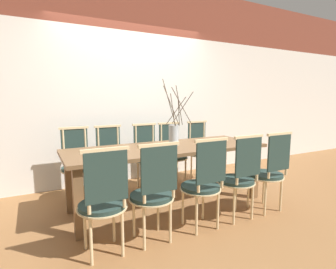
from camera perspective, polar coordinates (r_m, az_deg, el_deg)
ground_plane at (r=3.45m, az=0.00°, el=-14.91°), size 16.00×16.00×0.00m
wall_rear at (r=4.34m, az=-7.85°, el=11.30°), size 12.00×0.06×3.20m
dining_table at (r=3.26m, az=0.00°, el=-4.34°), size 2.47×0.87×0.75m
chair_near_leftend at (r=2.31m, az=-13.84°, el=-13.54°), size 0.43×0.43×0.96m
chair_near_left at (r=2.44m, az=-3.13°, el=-12.06°), size 0.43×0.43×0.96m
chair_near_center at (r=2.71m, az=7.73°, el=-10.12°), size 0.43×0.43×0.96m
chair_near_right at (r=3.00m, az=15.26°, el=-8.54°), size 0.43×0.43×0.96m
chair_near_rightend at (r=3.32m, az=21.16°, el=-7.19°), size 0.43×0.43×0.96m
chair_far_leftend at (r=3.67m, az=-19.23°, el=-5.65°), size 0.43×0.43×0.96m
chair_far_left at (r=3.76m, az=-12.32°, el=-5.07°), size 0.43×0.43×0.96m
chair_far_center at (r=3.94m, az=-4.44°, el=-4.32°), size 0.43×0.43×0.96m
chair_far_right at (r=4.12m, az=0.99°, el=-3.75°), size 0.43×0.43×0.96m
chair_far_rightend at (r=4.40m, az=7.12°, el=-3.07°), size 0.43×0.43×0.96m
vase_centerpiece at (r=3.30m, az=1.27°, el=0.21°), size 0.37×0.42×0.83m
book_stack at (r=3.47m, az=9.76°, el=-1.90°), size 0.24×0.18×0.01m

